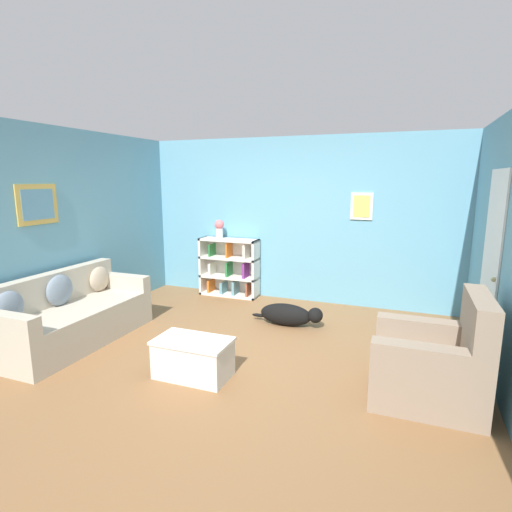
% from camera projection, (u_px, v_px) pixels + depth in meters
% --- Properties ---
extents(ground_plane, '(14.00, 14.00, 0.00)m').
position_uv_depth(ground_plane, '(244.00, 352.00, 4.56)').
color(ground_plane, brown).
extents(wall_back, '(5.60, 0.13, 2.60)m').
position_uv_depth(wall_back, '(297.00, 220.00, 6.38)').
color(wall_back, '#609EB7').
rests_on(wall_back, ground_plane).
extents(wall_left, '(0.13, 5.00, 2.60)m').
position_uv_depth(wall_left, '(63.00, 229.00, 5.21)').
color(wall_left, '#609EB7').
rests_on(wall_left, ground_plane).
extents(couch, '(0.82, 1.91, 0.83)m').
position_uv_depth(couch, '(72.00, 316.00, 4.82)').
color(couch, '#B7AD99').
rests_on(couch, ground_plane).
extents(bookshelf, '(1.00, 0.31, 0.97)m').
position_uv_depth(bookshelf, '(230.00, 268.00, 6.73)').
color(bookshelf, silver).
rests_on(bookshelf, ground_plane).
extents(recliner_chair, '(0.92, 0.85, 0.99)m').
position_uv_depth(recliner_chair, '(435.00, 363.00, 3.53)').
color(recliner_chair, gray).
rests_on(recliner_chair, ground_plane).
extents(coffee_table, '(0.75, 0.44, 0.39)m').
position_uv_depth(coffee_table, '(193.00, 357.00, 3.97)').
color(coffee_table, silver).
rests_on(coffee_table, ground_plane).
extents(dog, '(1.01, 0.27, 0.30)m').
position_uv_depth(dog, '(289.00, 315.00, 5.37)').
color(dog, black).
rests_on(dog, ground_plane).
extents(vase, '(0.16, 0.16, 0.31)m').
position_uv_depth(vase, '(219.00, 228.00, 6.65)').
color(vase, silver).
rests_on(vase, bookshelf).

